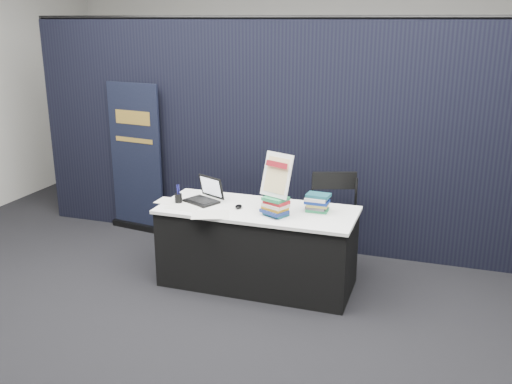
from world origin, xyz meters
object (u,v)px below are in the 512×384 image
object	(u,v)px
stacking_chair	(329,221)
book_stack_tall	(275,207)
display_table	(257,247)
pullup_banner	(136,166)
book_stack_short	(318,203)
info_sign	(277,176)
laptop	(203,196)

from	to	relation	value
stacking_chair	book_stack_tall	bearing A→B (deg)	-142.97
display_table	pullup_banner	xyz separation A→B (m)	(-1.80, 0.95, 0.39)
book_stack_tall	book_stack_short	bearing A→B (deg)	34.76
book_stack_short	info_sign	size ratio (longest dim) A/B	0.50
info_sign	pullup_banner	bearing A→B (deg)	175.05
display_table	book_stack_short	xyz separation A→B (m)	(0.54, 0.09, 0.46)
book_stack_tall	display_table	bearing A→B (deg)	147.13
display_table	info_sign	bearing A→B (deg)	-26.65
pullup_banner	book_stack_short	bearing A→B (deg)	-11.99
laptop	book_stack_short	xyz separation A→B (m)	(1.09, 0.05, 0.03)
display_table	info_sign	size ratio (longest dim) A/B	4.56
display_table	book_stack_short	world-z (taller)	book_stack_short
pullup_banner	info_sign	bearing A→B (deg)	-19.49
laptop	info_sign	xyz separation A→B (m)	(0.77, -0.15, 0.30)
display_table	stacking_chair	world-z (taller)	stacking_chair
info_sign	stacking_chair	world-z (taller)	info_sign
laptop	pullup_banner	bearing A→B (deg)	169.05
book_stack_tall	book_stack_short	distance (m)	0.40
pullup_banner	stacking_chair	xyz separation A→B (m)	(2.39, -0.52, -0.21)
laptop	book_stack_tall	distance (m)	0.79
book_stack_short	book_stack_tall	bearing A→B (deg)	-145.24
book_stack_short	pullup_banner	bearing A→B (deg)	159.86
stacking_chair	display_table	bearing A→B (deg)	-163.35
book_stack_short	info_sign	distance (m)	0.47
laptop	info_sign	world-z (taller)	info_sign
display_table	book_stack_tall	bearing A→B (deg)	-32.87
book_stack_tall	pullup_banner	world-z (taller)	pullup_banner
book_stack_tall	info_sign	bearing A→B (deg)	90.00
laptop	book_stack_tall	bearing A→B (deg)	12.14
laptop	stacking_chair	xyz separation A→B (m)	(1.14, 0.38, -0.25)
info_sign	stacking_chair	size ratio (longest dim) A/B	0.40
book_stack_tall	laptop	bearing A→B (deg)	167.00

